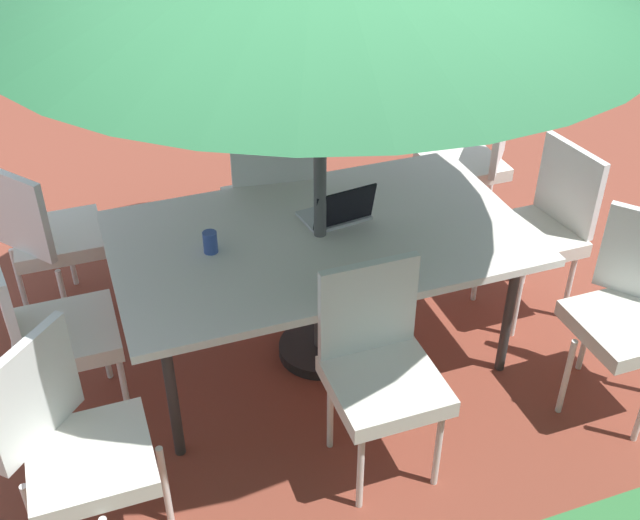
{
  "coord_description": "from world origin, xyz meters",
  "views": [
    {
      "loc": [
        1.07,
        2.97,
        2.8
      ],
      "look_at": [
        0.0,
        0.0,
        0.6
      ],
      "focal_mm": 43.78,
      "sensor_mm": 36.0,
      "label": 1
    }
  ],
  "objects_px": {
    "chair_southwest": "(473,157)",
    "chair_north": "(380,365)",
    "chair_west": "(541,224)",
    "dining_table": "(320,242)",
    "chair_southeast": "(47,233)",
    "chair_northwest": "(632,308)",
    "laptop": "(338,212)",
    "chair_northeast": "(74,443)",
    "cup": "(210,242)",
    "chair_south": "(270,201)",
    "chair_east": "(49,328)"
  },
  "relations": [
    {
      "from": "chair_southwest",
      "to": "chair_northeast",
      "type": "height_order",
      "value": "same"
    },
    {
      "from": "chair_northeast",
      "to": "laptop",
      "type": "xyz_separation_m",
      "value": [
        -1.38,
        -0.84,
        0.25
      ]
    },
    {
      "from": "laptop",
      "to": "cup",
      "type": "relative_size",
      "value": 3.29
    },
    {
      "from": "chair_west",
      "to": "chair_northeast",
      "type": "bearing_deg",
      "value": -80.33
    },
    {
      "from": "chair_southwest",
      "to": "chair_northeast",
      "type": "xyz_separation_m",
      "value": [
        2.56,
        1.56,
        0.0
      ]
    },
    {
      "from": "chair_east",
      "to": "chair_west",
      "type": "relative_size",
      "value": 1.0
    },
    {
      "from": "chair_southeast",
      "to": "chair_south",
      "type": "distance_m",
      "value": 1.21
    },
    {
      "from": "chair_north",
      "to": "chair_west",
      "type": "relative_size",
      "value": 1.0
    },
    {
      "from": "chair_west",
      "to": "laptop",
      "type": "relative_size",
      "value": 2.81
    },
    {
      "from": "chair_east",
      "to": "chair_southwest",
      "type": "bearing_deg",
      "value": -80.78
    },
    {
      "from": "chair_northwest",
      "to": "laptop",
      "type": "bearing_deg",
      "value": -167.11
    },
    {
      "from": "laptop",
      "to": "chair_southeast",
      "type": "bearing_deg",
      "value": -34.57
    },
    {
      "from": "dining_table",
      "to": "cup",
      "type": "relative_size",
      "value": 18.73
    },
    {
      "from": "chair_north",
      "to": "chair_southeast",
      "type": "relative_size",
      "value": 1.0
    },
    {
      "from": "chair_northeast",
      "to": "chair_east",
      "type": "xyz_separation_m",
      "value": [
        0.04,
        -0.73,
        0.0
      ]
    },
    {
      "from": "laptop",
      "to": "chair_west",
      "type": "bearing_deg",
      "value": 167.51
    },
    {
      "from": "chair_northeast",
      "to": "dining_table",
      "type": "bearing_deg",
      "value": -15.29
    },
    {
      "from": "chair_southeast",
      "to": "laptop",
      "type": "bearing_deg",
      "value": -154.87
    },
    {
      "from": "chair_east",
      "to": "chair_northwest",
      "type": "relative_size",
      "value": 1.0
    },
    {
      "from": "chair_northwest",
      "to": "cup",
      "type": "xyz_separation_m",
      "value": [
        1.79,
        -0.82,
        0.26
      ]
    },
    {
      "from": "chair_east",
      "to": "chair_northwest",
      "type": "xyz_separation_m",
      "value": [
        -2.56,
        0.76,
        0.0
      ]
    },
    {
      "from": "chair_west",
      "to": "chair_north",
      "type": "bearing_deg",
      "value": -66.59
    },
    {
      "from": "chair_west",
      "to": "laptop",
      "type": "height_order",
      "value": "chair_west"
    },
    {
      "from": "chair_northeast",
      "to": "chair_south",
      "type": "xyz_separation_m",
      "value": [
        -1.21,
        -1.47,
        0.0
      ]
    },
    {
      "from": "dining_table",
      "to": "chair_northwest",
      "type": "distance_m",
      "value": 1.49
    },
    {
      "from": "chair_southeast",
      "to": "chair_northwest",
      "type": "xyz_separation_m",
      "value": [
        -2.51,
        1.58,
        0.0
      ]
    },
    {
      "from": "dining_table",
      "to": "chair_north",
      "type": "distance_m",
      "value": 0.76
    },
    {
      "from": "chair_south",
      "to": "laptop",
      "type": "relative_size",
      "value": 2.81
    },
    {
      "from": "chair_south",
      "to": "chair_northwest",
      "type": "height_order",
      "value": "same"
    },
    {
      "from": "chair_west",
      "to": "dining_table",
      "type": "bearing_deg",
      "value": -97.34
    },
    {
      "from": "chair_northwest",
      "to": "chair_west",
      "type": "distance_m",
      "value": 0.77
    },
    {
      "from": "chair_southwest",
      "to": "chair_south",
      "type": "bearing_deg",
      "value": -47.63
    },
    {
      "from": "dining_table",
      "to": "chair_northeast",
      "type": "xyz_separation_m",
      "value": [
        1.26,
        0.76,
        -0.16
      ]
    },
    {
      "from": "chair_south",
      "to": "chair_northwest",
      "type": "bearing_deg",
      "value": 138.86
    },
    {
      "from": "cup",
      "to": "chair_northeast",
      "type": "bearing_deg",
      "value": 47.26
    },
    {
      "from": "dining_table",
      "to": "chair_northwest",
      "type": "xyz_separation_m",
      "value": [
        -1.26,
        0.79,
        -0.16
      ]
    },
    {
      "from": "chair_northwest",
      "to": "cup",
      "type": "relative_size",
      "value": 9.24
    },
    {
      "from": "laptop",
      "to": "chair_southwest",
      "type": "bearing_deg",
      "value": -156.19
    },
    {
      "from": "chair_southwest",
      "to": "chair_southeast",
      "type": "bearing_deg",
      "value": -51.06
    },
    {
      "from": "chair_northeast",
      "to": "cup",
      "type": "height_order",
      "value": "chair_northeast"
    },
    {
      "from": "chair_northeast",
      "to": "chair_southeast",
      "type": "bearing_deg",
      "value": 43.55
    },
    {
      "from": "chair_southwest",
      "to": "chair_north",
      "type": "bearing_deg",
      "value": -1.25
    },
    {
      "from": "chair_east",
      "to": "chair_west",
      "type": "distance_m",
      "value": 2.56
    },
    {
      "from": "dining_table",
      "to": "chair_northeast",
      "type": "relative_size",
      "value": 2.03
    },
    {
      "from": "chair_northeast",
      "to": "laptop",
      "type": "relative_size",
      "value": 2.81
    },
    {
      "from": "chair_northeast",
      "to": "chair_east",
      "type": "distance_m",
      "value": 0.74
    },
    {
      "from": "chair_north",
      "to": "chair_northeast",
      "type": "bearing_deg",
      "value": -179.59
    },
    {
      "from": "cup",
      "to": "chair_west",
      "type": "bearing_deg",
      "value": 178.59
    },
    {
      "from": "chair_northeast",
      "to": "chair_south",
      "type": "bearing_deg",
      "value": 4.16
    },
    {
      "from": "cup",
      "to": "laptop",
      "type": "bearing_deg",
      "value": -175.05
    }
  ]
}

